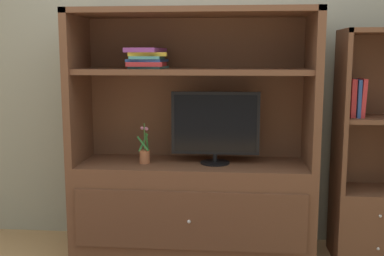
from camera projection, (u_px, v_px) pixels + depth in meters
The scene contains 7 objects.
painted_rear_wall at pixel (197, 52), 3.43m from camera, with size 6.00×0.10×2.80m, color gray.
media_console at pixel (193, 180), 3.23m from camera, with size 1.63×0.54×1.67m.
tv_monitor at pixel (215, 126), 3.14m from camera, with size 0.60×0.20×0.49m.
potted_plant at pixel (145, 154), 3.19m from camera, with size 0.09×0.09×0.28m.
magazine_stack at pixel (147, 58), 3.12m from camera, with size 0.28×0.36×0.14m.
bookshelf_tall at pixel (373, 186), 3.13m from camera, with size 0.50×0.38×1.54m.
upright_book_row at pixel (356, 98), 3.04m from camera, with size 0.10×0.18×0.25m.
Camera 1 is at (0.27, -2.72, 1.38)m, focal length 43.59 mm.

